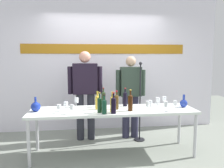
{
  "coord_description": "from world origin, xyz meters",
  "views": [
    {
      "loc": [
        -0.47,
        -3.55,
        1.6
      ],
      "look_at": [
        0.0,
        0.15,
        1.14
      ],
      "focal_mm": 36.45,
      "sensor_mm": 36.0,
      "label": 1
    }
  ],
  "objects_px": {
    "wine_bottle_4": "(125,98)",
    "wine_glass_left_1": "(66,104)",
    "wine_bottle_2": "(104,106)",
    "wine_bottle_6": "(130,102)",
    "wine_glass_right_3": "(150,103)",
    "decanter_blue_right": "(184,103)",
    "presenter_left": "(85,89)",
    "presenter_right": "(131,92)",
    "wine_glass_right_4": "(147,104)",
    "wine_bottle_8": "(114,104)",
    "display_table": "(113,113)",
    "wine_bottle_3": "(97,102)",
    "wine_bottle_7": "(100,104)",
    "wine_glass_left_2": "(59,107)",
    "wine_glass_left_3": "(76,100)",
    "wine_bottle_0": "(117,101)",
    "wine_glass_left_0": "(72,107)",
    "wine_glass_right_5": "(175,103)",
    "wine_glass_right_0": "(158,100)",
    "decanter_blue_left": "(36,107)",
    "wine_glass_right_1": "(166,104)",
    "wine_bottle_1": "(103,98)",
    "wine_bottle_5": "(112,103)"
  },
  "relations": [
    {
      "from": "wine_glass_right_5",
      "to": "wine_bottle_0",
      "type": "bearing_deg",
      "value": 166.49
    },
    {
      "from": "wine_bottle_3",
      "to": "wine_glass_left_2",
      "type": "height_order",
      "value": "wine_bottle_3"
    },
    {
      "from": "decanter_blue_right",
      "to": "wine_bottle_0",
      "type": "relative_size",
      "value": 0.71
    },
    {
      "from": "wine_bottle_6",
      "to": "wine_bottle_4",
      "type": "bearing_deg",
      "value": 93.25
    },
    {
      "from": "display_table",
      "to": "wine_bottle_7",
      "type": "height_order",
      "value": "wine_bottle_7"
    },
    {
      "from": "wine_bottle_8",
      "to": "wine_glass_left_2",
      "type": "bearing_deg",
      "value": 172.72
    },
    {
      "from": "wine_bottle_7",
      "to": "wine_glass_right_0",
      "type": "xyz_separation_m",
      "value": [
        1.02,
        0.34,
        -0.03
      ]
    },
    {
      "from": "wine_glass_right_3",
      "to": "wine_glass_left_0",
      "type": "bearing_deg",
      "value": -172.56
    },
    {
      "from": "display_table",
      "to": "wine_bottle_0",
      "type": "relative_size",
      "value": 8.74
    },
    {
      "from": "wine_glass_left_1",
      "to": "wine_glass_right_3",
      "type": "distance_m",
      "value": 1.35
    },
    {
      "from": "wine_bottle_2",
      "to": "wine_bottle_5",
      "type": "relative_size",
      "value": 0.93
    },
    {
      "from": "display_table",
      "to": "wine_bottle_3",
      "type": "xyz_separation_m",
      "value": [
        -0.25,
        0.04,
        0.18
      ]
    },
    {
      "from": "wine_bottle_6",
      "to": "wine_bottle_7",
      "type": "distance_m",
      "value": 0.49
    },
    {
      "from": "decanter_blue_right",
      "to": "wine_bottle_4",
      "type": "bearing_deg",
      "value": 167.97
    },
    {
      "from": "wine_bottle_0",
      "to": "decanter_blue_right",
      "type": "bearing_deg",
      "value": 0.17
    },
    {
      "from": "wine_bottle_1",
      "to": "wine_glass_right_4",
      "type": "relative_size",
      "value": 1.99
    },
    {
      "from": "wine_glass_left_1",
      "to": "wine_bottle_2",
      "type": "bearing_deg",
      "value": -25.69
    },
    {
      "from": "wine_glass_left_2",
      "to": "wine_glass_right_5",
      "type": "bearing_deg",
      "value": -1.65
    },
    {
      "from": "wine_glass_right_3",
      "to": "decanter_blue_left",
      "type": "bearing_deg",
      "value": 177.91
    },
    {
      "from": "wine_bottle_2",
      "to": "decanter_blue_right",
      "type": "bearing_deg",
      "value": 11.72
    },
    {
      "from": "wine_bottle_3",
      "to": "wine_bottle_7",
      "type": "height_order",
      "value": "wine_bottle_7"
    },
    {
      "from": "wine_bottle_8",
      "to": "wine_glass_left_3",
      "type": "height_order",
      "value": "wine_bottle_8"
    },
    {
      "from": "wine_glass_right_3",
      "to": "wine_glass_left_1",
      "type": "bearing_deg",
      "value": 177.39
    },
    {
      "from": "presenter_left",
      "to": "wine_bottle_8",
      "type": "distance_m",
      "value": 1.07
    },
    {
      "from": "wine_bottle_2",
      "to": "wine_glass_left_3",
      "type": "xyz_separation_m",
      "value": [
        -0.42,
        0.51,
        -0.01
      ]
    },
    {
      "from": "decanter_blue_right",
      "to": "wine_glass_left_0",
      "type": "height_order",
      "value": "decanter_blue_right"
    },
    {
      "from": "presenter_left",
      "to": "wine_glass_right_5",
      "type": "distance_m",
      "value": 1.68
    },
    {
      "from": "wine_bottle_8",
      "to": "wine_bottle_3",
      "type": "bearing_deg",
      "value": 125.93
    },
    {
      "from": "decanter_blue_right",
      "to": "wine_glass_left_3",
      "type": "xyz_separation_m",
      "value": [
        -1.78,
        0.23,
        0.05
      ]
    },
    {
      "from": "wine_bottle_0",
      "to": "wine_bottle_6",
      "type": "height_order",
      "value": "wine_bottle_6"
    },
    {
      "from": "wine_bottle_7",
      "to": "wine_glass_left_3",
      "type": "distance_m",
      "value": 0.56
    },
    {
      "from": "decanter_blue_right",
      "to": "presenter_right",
      "type": "relative_size",
      "value": 0.13
    },
    {
      "from": "wine_glass_right_4",
      "to": "wine_bottle_6",
      "type": "bearing_deg",
      "value": 166.09
    },
    {
      "from": "presenter_right",
      "to": "wine_bottle_8",
      "type": "bearing_deg",
      "value": -115.22
    },
    {
      "from": "presenter_left",
      "to": "wine_bottle_1",
      "type": "distance_m",
      "value": 0.58
    },
    {
      "from": "wine_bottle_4",
      "to": "wine_glass_left_1",
      "type": "distance_m",
      "value": 1.0
    },
    {
      "from": "wine_glass_left_3",
      "to": "wine_glass_right_3",
      "type": "height_order",
      "value": "wine_glass_left_3"
    },
    {
      "from": "wine_bottle_8",
      "to": "wine_glass_right_5",
      "type": "distance_m",
      "value": 0.98
    },
    {
      "from": "presenter_right",
      "to": "wine_glass_left_1",
      "type": "height_order",
      "value": "presenter_right"
    },
    {
      "from": "wine_bottle_2",
      "to": "wine_bottle_6",
      "type": "bearing_deg",
      "value": 18.72
    },
    {
      "from": "decanter_blue_right",
      "to": "presenter_left",
      "type": "height_order",
      "value": "presenter_left"
    },
    {
      "from": "wine_bottle_4",
      "to": "wine_bottle_6",
      "type": "distance_m",
      "value": 0.34
    },
    {
      "from": "decanter_blue_left",
      "to": "wine_bottle_4",
      "type": "xyz_separation_m",
      "value": [
        1.44,
        0.2,
        0.06
      ]
    },
    {
      "from": "display_table",
      "to": "wine_glass_left_1",
      "type": "xyz_separation_m",
      "value": [
        -0.75,
        0.01,
        0.16
      ]
    },
    {
      "from": "display_table",
      "to": "wine_glass_left_1",
      "type": "relative_size",
      "value": 18.69
    },
    {
      "from": "wine_bottle_4",
      "to": "wine_bottle_8",
      "type": "relative_size",
      "value": 0.98
    },
    {
      "from": "wine_bottle_4",
      "to": "wine_bottle_7",
      "type": "xyz_separation_m",
      "value": [
        -0.47,
        -0.4,
        -0.01
      ]
    },
    {
      "from": "decanter_blue_right",
      "to": "wine_glass_left_3",
      "type": "bearing_deg",
      "value": 172.64
    },
    {
      "from": "wine_glass_right_1",
      "to": "wine_bottle_2",
      "type": "bearing_deg",
      "value": -178.89
    },
    {
      "from": "wine_bottle_6",
      "to": "wine_bottle_8",
      "type": "xyz_separation_m",
      "value": [
        -0.28,
        -0.13,
        -0.01
      ]
    }
  ]
}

